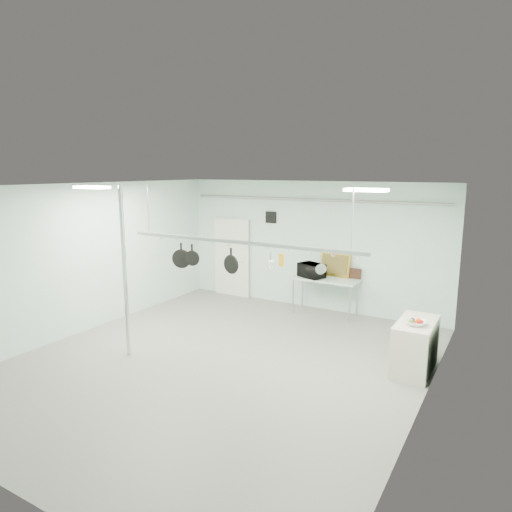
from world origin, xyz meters
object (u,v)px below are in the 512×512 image
Objects in this scene: prep_table at (325,281)px; fruit_bowl at (416,323)px; skillet_right at (231,261)px; skillet_mid at (192,254)px; chrome_pole at (125,273)px; skillet_left at (181,256)px; coffee_canister at (320,273)px; side_cabinet at (415,346)px; pot_rack at (237,241)px; microwave at (312,270)px.

fruit_bowl is (2.57, -2.40, 0.11)m from prep_table.
prep_table is 3.49m from skillet_right.
skillet_right is (0.89, 0.00, -0.04)m from skillet_mid.
chrome_pole is 6.38× the size of skillet_left.
coffee_canister is at bearing 62.74° from chrome_pole.
prep_table is at bearing 139.21° from side_cabinet.
prep_table is 0.33× the size of pot_rack.
chrome_pole is 5.21× the size of microwave.
side_cabinet is (2.55, -2.20, -0.38)m from prep_table.
fruit_bowl is (2.97, 0.90, -1.29)m from pot_rack.
skillet_right is (-3.11, -0.90, 0.90)m from fruit_bowl.
microwave is 2.88× the size of coffee_canister.
chrome_pole is at bearing 86.29° from microwave.
chrome_pole is at bearing -118.71° from prep_table.
fruit_bowl is at bearing -3.26° from skillet_mid.
chrome_pole is 15.02× the size of coffee_canister.
fruit_bowl is 4.21m from skillet_mid.
coffee_canister is at bearing 52.71° from skillet_mid.
pot_rack reaches higher than coffee_canister.
pot_rack is 7.82× the size of microwave.
side_cabinet is 2.50× the size of skillet_right.
side_cabinet is 0.25× the size of pot_rack.
skillet_mid reaches higher than side_cabinet.
skillet_right reaches higher than prep_table.
prep_table is at bearing 91.09° from skillet_right.
side_cabinet is 3.51m from coffee_canister.
fruit_bowl is (2.71, -2.39, -0.07)m from coffee_canister.
coffee_canister is 3.64m from skillet_mid.
chrome_pole is 2.67× the size of side_cabinet.
skillet_right is at bearing -96.93° from coffee_canister.
skillet_left is 1.15m from skillet_right.
side_cabinet is 4.37m from skillet_mid.
prep_table is at bearing 83.09° from pot_rack.
chrome_pole reaches higher than coffee_canister.
microwave is at bearing 88.52° from pot_rack.
coffee_canister is 3.73m from skillet_left.
coffee_canister reaches higher than prep_table.
prep_table is at bearing 136.95° from fruit_bowl.
chrome_pole is 4.59m from microwave.
chrome_pole is 6.66× the size of skillet_right.
pot_rack is 3.36m from fruit_bowl.
fruit_bowl is at bearing 26.48° from skillet_right.
prep_table is 4.69× the size of fruit_bowl.
pot_rack is at bearing 10.39° from skillet_right.
skillet_left is at bearing -169.61° from skillet_right.
pot_rack reaches higher than skillet_mid.
fruit_bowl is at bearing -41.41° from coffee_canister.
skillet_mid is at bearing 92.93° from microwave.
coffee_canister is (0.18, 0.09, -0.06)m from microwave.
chrome_pole reaches higher than side_cabinet.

